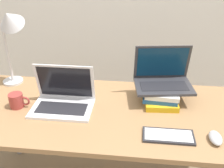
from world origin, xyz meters
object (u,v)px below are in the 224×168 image
at_px(laptop_on_books, 163,78).
at_px(laptop_left, 63,99).
at_px(mouse, 216,138).
at_px(mug, 17,100).
at_px(wireless_keyboard, 168,136).
at_px(desk_lamp, 10,28).
at_px(book_stack, 161,95).

bearing_deg(laptop_on_books, laptop_left, -163.67).
height_order(mouse, mug, mug).
bearing_deg(wireless_keyboard, laptop_left, 160.27).
bearing_deg(laptop_left, mug, -172.89).
distance_m(mouse, mug, 1.15).
height_order(laptop_on_books, desk_lamp, desk_lamp).
height_order(book_stack, laptop_on_books, laptop_on_books).
bearing_deg(mug, mouse, -9.52).
relative_size(mouse, mug, 0.89).
xyz_separation_m(laptop_left, mug, (-0.28, -0.03, -0.01)).
relative_size(wireless_keyboard, mug, 2.07).
distance_m(laptop_on_books, wireless_keyboard, 0.42).
xyz_separation_m(laptop_left, laptop_on_books, (0.60, 0.18, 0.09)).
xyz_separation_m(laptop_left, desk_lamp, (-0.38, 0.24, 0.36)).
bearing_deg(desk_lamp, laptop_on_books, -3.49).
xyz_separation_m(laptop_left, book_stack, (0.59, 0.13, -0.01)).
height_order(laptop_left, book_stack, laptop_left).
relative_size(laptop_left, laptop_on_books, 0.95).
bearing_deg(mouse, mug, 170.48).
bearing_deg(mouse, laptop_left, 165.22).
xyz_separation_m(mouse, mug, (-1.13, 0.19, 0.03)).
xyz_separation_m(wireless_keyboard, mouse, (0.23, -0.00, 0.01)).
bearing_deg(desk_lamp, mug, -69.38).
bearing_deg(book_stack, laptop_left, -167.66).
height_order(laptop_on_books, mug, laptop_on_books).
height_order(laptop_left, mouse, laptop_left).
height_order(mug, desk_lamp, desk_lamp).
bearing_deg(wireless_keyboard, book_stack, 93.81).
bearing_deg(mug, desk_lamp, 110.62).
distance_m(wireless_keyboard, mouse, 0.23).
bearing_deg(laptop_left, laptop_on_books, 16.33).
bearing_deg(mouse, wireless_keyboard, 179.19).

